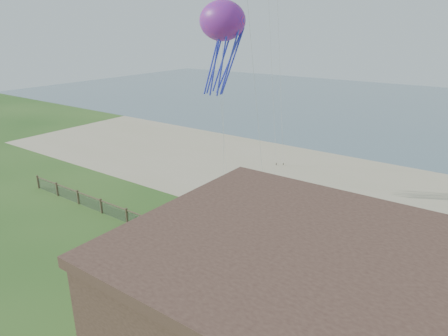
# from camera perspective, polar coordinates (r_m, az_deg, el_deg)

# --- Properties ---
(ground) EXTENTS (160.00, 160.00, 0.00)m
(ground) POSITION_cam_1_polar(r_m,az_deg,el_deg) (24.22, -14.84, -16.78)
(ground) COLOR #29561D
(ground) RESTS_ON ground
(sand_beach) EXTENTS (72.00, 20.00, 0.02)m
(sand_beach) POSITION_cam_1_polar(r_m,az_deg,el_deg) (39.89, 9.87, -1.43)
(sand_beach) COLOR #C4B68D
(sand_beach) RESTS_ON ground
(ocean) EXTENTS (160.00, 68.00, 0.02)m
(ocean) POSITION_cam_1_polar(r_m,az_deg,el_deg) (80.66, 23.91, 7.83)
(ocean) COLOR slate
(ocean) RESTS_ON ground
(chainlink_fence) EXTENTS (36.20, 0.20, 1.25)m
(chainlink_fence) POSITION_cam_1_polar(r_m,az_deg,el_deg) (27.38, -5.22, -10.18)
(chainlink_fence) COLOR #4A3729
(chainlink_fence) RESTS_ON ground
(motel_deck) EXTENTS (15.00, 2.00, 0.50)m
(motel_deck) POSITION_cam_1_polar(r_m,az_deg,el_deg) (21.97, 21.62, -21.13)
(motel_deck) COLOR #503A2E
(motel_deck) RESTS_ON ground
(picnic_table) EXTENTS (2.17, 1.95, 0.75)m
(picnic_table) POSITION_cam_1_polar(r_m,az_deg,el_deg) (24.28, 2.29, -14.85)
(picnic_table) COLOR #503A2E
(picnic_table) RESTS_ON ground
(octopus_kite) EXTENTS (4.44, 3.74, 7.78)m
(octopus_kite) POSITION_cam_1_polar(r_m,az_deg,el_deg) (33.26, -0.25, 16.85)
(octopus_kite) COLOR #F62663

